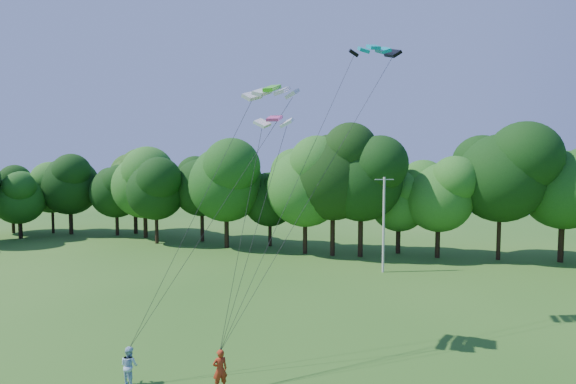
% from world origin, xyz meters
% --- Properties ---
extents(utility_pole, '(1.65, 0.74, 8.74)m').
position_xyz_m(utility_pole, '(6.45, 27.94, 4.48)').
color(utility_pole, beige).
rests_on(utility_pole, ground).
extents(kite_flyer_left, '(0.80, 0.79, 1.86)m').
position_xyz_m(kite_flyer_left, '(2.03, 4.16, 0.93)').
color(kite_flyer_left, '#A22C15').
rests_on(kite_flyer_left, ground).
extents(kite_flyer_right, '(1.00, 0.86, 1.77)m').
position_xyz_m(kite_flyer_right, '(-2.15, 3.29, 0.89)').
color(kite_flyer_right, '#AACEEC').
rests_on(kite_flyer_right, ground).
extents(kite_teal, '(3.24, 2.34, 0.60)m').
position_xyz_m(kite_teal, '(7.25, 14.13, 17.00)').
color(kite_teal, '#0597A4').
rests_on(kite_teal, ground).
extents(kite_green, '(2.90, 1.39, 0.55)m').
position_xyz_m(kite_green, '(2.75, 8.94, 14.03)').
color(kite_green, '#44CE1F').
rests_on(kite_green, ground).
extents(kite_pink, '(2.02, 1.09, 0.39)m').
position_xyz_m(kite_pink, '(3.11, 8.34, 12.41)').
color(kite_pink, '#E43F8D').
rests_on(kite_pink, ground).
extents(tree_back_west, '(8.66, 8.66, 12.59)m').
position_xyz_m(tree_back_west, '(-28.82, 38.73, 7.86)').
color(tree_back_west, '#311D13').
rests_on(tree_back_west, ground).
extents(tree_back_center, '(10.08, 10.08, 14.67)m').
position_xyz_m(tree_back_center, '(0.43, 33.51, 9.16)').
color(tree_back_center, black).
rests_on(tree_back_center, ground).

